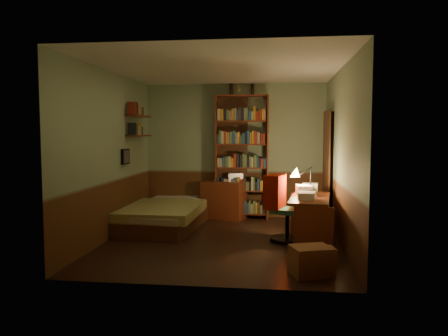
# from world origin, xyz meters

# --- Properties ---
(floor) EXTENTS (3.50, 4.00, 0.02)m
(floor) POSITION_xyz_m (0.00, 0.00, -0.01)
(floor) COLOR black
(floor) RESTS_ON ground
(ceiling) EXTENTS (3.50, 4.00, 0.02)m
(ceiling) POSITION_xyz_m (0.00, 0.00, 2.61)
(ceiling) COLOR silver
(ceiling) RESTS_ON wall_back
(wall_back) EXTENTS (3.50, 0.02, 2.60)m
(wall_back) POSITION_xyz_m (0.00, 2.01, 1.30)
(wall_back) COLOR #8CA381
(wall_back) RESTS_ON ground
(wall_left) EXTENTS (0.02, 4.00, 2.60)m
(wall_left) POSITION_xyz_m (-1.76, 0.00, 1.30)
(wall_left) COLOR #8CA381
(wall_left) RESTS_ON ground
(wall_right) EXTENTS (0.02, 4.00, 2.60)m
(wall_right) POSITION_xyz_m (1.76, 0.00, 1.30)
(wall_right) COLOR #8CA381
(wall_right) RESTS_ON ground
(wall_front) EXTENTS (3.50, 0.02, 2.60)m
(wall_front) POSITION_xyz_m (0.00, -2.01, 1.30)
(wall_front) COLOR #8CA381
(wall_front) RESTS_ON ground
(doorway) EXTENTS (0.06, 0.90, 2.00)m
(doorway) POSITION_xyz_m (1.72, 1.30, 1.00)
(doorway) COLOR black
(doorway) RESTS_ON ground
(door_trim) EXTENTS (0.02, 0.98, 2.08)m
(door_trim) POSITION_xyz_m (1.69, 1.30, 1.00)
(door_trim) COLOR #452715
(door_trim) RESTS_ON ground
(bed) EXTENTS (1.40, 2.37, 0.68)m
(bed) POSITION_xyz_m (-1.15, 0.97, 0.34)
(bed) COLOR olive
(bed) RESTS_ON ground
(dresser) EXTENTS (0.90, 0.64, 0.72)m
(dresser) POSITION_xyz_m (-0.19, 1.76, 0.36)
(dresser) COLOR #5F2614
(dresser) RESTS_ON ground
(mini_stereo) EXTENTS (0.34, 0.29, 0.15)m
(mini_stereo) POSITION_xyz_m (0.01, 1.89, 0.80)
(mini_stereo) COLOR #B2B2B7
(mini_stereo) RESTS_ON dresser
(bookshelf) EXTENTS (1.04, 0.43, 2.37)m
(bookshelf) POSITION_xyz_m (0.14, 1.85, 1.18)
(bookshelf) COLOR #5F2614
(bookshelf) RESTS_ON ground
(bottle_left) EXTENTS (0.07, 0.07, 0.23)m
(bottle_left) POSITION_xyz_m (-0.06, 1.96, 2.48)
(bottle_left) COLOR black
(bottle_left) RESTS_ON bookshelf
(bottle_right) EXTENTS (0.07, 0.07, 0.22)m
(bottle_right) POSITION_xyz_m (0.34, 1.96, 2.48)
(bottle_right) COLOR black
(bottle_right) RESTS_ON bookshelf
(desk) EXTENTS (0.71, 1.38, 0.71)m
(desk) POSITION_xyz_m (1.31, -0.03, 0.35)
(desk) COLOR #5F2614
(desk) RESTS_ON ground
(paper_stack) EXTENTS (0.27, 0.35, 0.13)m
(paper_stack) POSITION_xyz_m (1.35, 0.54, 0.77)
(paper_stack) COLOR silver
(paper_stack) RESTS_ON desk
(desk_lamp) EXTENTS (0.25, 0.25, 0.65)m
(desk_lamp) POSITION_xyz_m (1.35, 0.35, 1.03)
(desk_lamp) COLOR black
(desk_lamp) RESTS_ON desk
(office_chair) EXTENTS (0.52, 0.49, 0.86)m
(office_chair) POSITION_xyz_m (0.99, 0.12, 0.43)
(office_chair) COLOR #305F46
(office_chair) RESTS_ON ground
(red_jacket) EXTENTS (0.26, 0.45, 0.52)m
(red_jacket) POSITION_xyz_m (0.77, -0.07, 1.12)
(red_jacket) COLOR #A51600
(red_jacket) RESTS_ON office_chair
(wall_shelf_lower) EXTENTS (0.20, 0.90, 0.03)m
(wall_shelf_lower) POSITION_xyz_m (-1.64, 1.10, 1.60)
(wall_shelf_lower) COLOR #5F2614
(wall_shelf_lower) RESTS_ON wall_left
(wall_shelf_upper) EXTENTS (0.20, 0.90, 0.03)m
(wall_shelf_upper) POSITION_xyz_m (-1.64, 1.10, 1.95)
(wall_shelf_upper) COLOR #5F2614
(wall_shelf_upper) RESTS_ON wall_left
(framed_picture) EXTENTS (0.04, 0.32, 0.26)m
(framed_picture) POSITION_xyz_m (-1.72, 0.60, 1.25)
(framed_picture) COLOR black
(framed_picture) RESTS_ON wall_left
(cardboard_box_a) EXTENTS (0.54, 0.48, 0.33)m
(cardboard_box_a) POSITION_xyz_m (1.22, -1.46, 0.17)
(cardboard_box_a) COLOR brown
(cardboard_box_a) RESTS_ON ground
(cardboard_box_b) EXTENTS (0.36, 0.32, 0.22)m
(cardboard_box_b) POSITION_xyz_m (1.39, -1.06, 0.11)
(cardboard_box_b) COLOR brown
(cardboard_box_b) RESTS_ON ground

